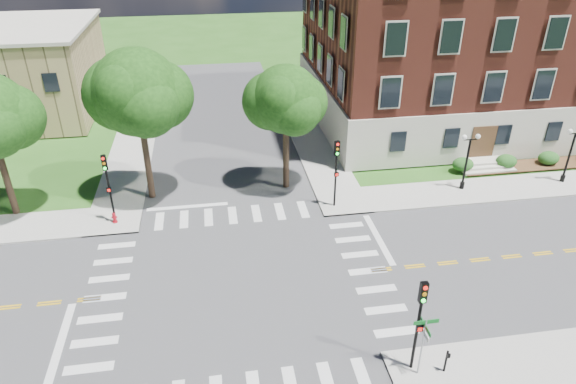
{
  "coord_description": "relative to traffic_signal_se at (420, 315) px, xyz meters",
  "views": [
    {
      "loc": [
        -0.89,
        -22.16,
        18.17
      ],
      "look_at": [
        3.27,
        4.16,
        3.2
      ],
      "focal_mm": 32.0,
      "sensor_mm": 36.0,
      "label": 1
    }
  ],
  "objects": [
    {
      "name": "traffic_signal_se",
      "position": [
        0.0,
        0.0,
        0.0
      ],
      "size": [
        0.32,
        0.35,
        4.8
      ],
      "color": "black",
      "rests_on": "ground"
    },
    {
      "name": "tree_d",
      "position": [
        -2.93,
        17.56,
        3.55
      ],
      "size": [
        4.69,
        4.69,
        9.0
      ],
      "color": "#312718",
      "rests_on": "ground"
    },
    {
      "name": "main_building",
      "position": [
        16.94,
        29.08,
        5.15
      ],
      "size": [
        30.6,
        22.4,
        16.5
      ],
      "color": "beige",
      "rests_on": "ground"
    },
    {
      "name": "road_ns",
      "position": [
        -7.06,
        7.09,
        -3.18
      ],
      "size": [
        12.0,
        90.0,
        0.01
      ],
      "primitive_type": "cube",
      "color": "#3D3D3F",
      "rests_on": "ground"
    },
    {
      "name": "traffic_signal_nw",
      "position": [
        -14.64,
        14.46,
        0.0
      ],
      "size": [
        0.37,
        0.43,
        4.8
      ],
      "color": "black",
      "rests_on": "ground"
    },
    {
      "name": "crosswalk_east",
      "position": [
        0.14,
        7.09,
        -3.19
      ],
      "size": [
        2.2,
        10.2,
        0.02
      ],
      "primitive_type": null,
      "color": "silver",
      "rests_on": "ground"
    },
    {
      "name": "street_sign_pole",
      "position": [
        0.17,
        -0.35,
        -0.88
      ],
      "size": [
        1.1,
        1.1,
        3.1
      ],
      "color": "gray",
      "rests_on": "ground"
    },
    {
      "name": "twin_lamp_west",
      "position": [
        9.65,
        15.23,
        -0.66
      ],
      "size": [
        1.36,
        0.36,
        4.23
      ],
      "color": "black",
      "rests_on": "ground"
    },
    {
      "name": "stop_bar_east",
      "position": [
        1.74,
        10.09,
        -3.19
      ],
      "size": [
        0.4,
        5.5,
        0.0
      ],
      "primitive_type": "cube",
      "color": "silver",
      "rests_on": "ground"
    },
    {
      "name": "sidewalk_nw",
      "position": [
        -22.44,
        22.46,
        -3.13
      ],
      "size": [
        34.0,
        34.0,
        0.12
      ],
      "color": "#9E9B93",
      "rests_on": "ground"
    },
    {
      "name": "ground",
      "position": [
        -7.06,
        7.09,
        -3.19
      ],
      "size": [
        160.0,
        160.0,
        0.0
      ],
      "primitive_type": "plane",
      "color": "#265417",
      "rests_on": "ground"
    },
    {
      "name": "sidewalk_ne",
      "position": [
        8.31,
        22.46,
        -3.13
      ],
      "size": [
        34.0,
        34.0,
        0.12
      ],
      "color": "#9E9B93",
      "rests_on": "ground"
    },
    {
      "name": "road_ew",
      "position": [
        -7.06,
        7.09,
        -3.18
      ],
      "size": [
        90.0,
        12.0,
        0.01
      ],
      "primitive_type": "cube",
      "color": "#3D3D3F",
      "rests_on": "ground"
    },
    {
      "name": "twin_lamp_east",
      "position": [
        17.54,
        15.09,
        -0.66
      ],
      "size": [
        1.36,
        0.36,
        4.23
      ],
      "color": "black",
      "rests_on": "ground"
    },
    {
      "name": "shrub_row",
      "position": [
        19.94,
        17.89,
        -3.19
      ],
      "size": [
        18.0,
        2.0,
        1.3
      ],
      "primitive_type": null,
      "color": "#214918",
      "rests_on": "ground"
    },
    {
      "name": "traffic_signal_ne",
      "position": [
        -0.09,
        14.29,
        0.0
      ],
      "size": [
        0.36,
        0.42,
        4.8
      ],
      "color": "black",
      "rests_on": "ground"
    },
    {
      "name": "fire_hydrant",
      "position": [
        -14.67,
        14.45,
        -2.72
      ],
      "size": [
        0.35,
        0.35,
        0.75
      ],
      "color": "#A60C19",
      "rests_on": "ground"
    },
    {
      "name": "push_button_post",
      "position": [
        1.37,
        -0.44,
        -2.39
      ],
      "size": [
        0.14,
        0.21,
        1.2
      ],
      "color": "black",
      "rests_on": "ground"
    },
    {
      "name": "tree_c",
      "position": [
        -12.52,
        17.56,
        4.54
      ],
      "size": [
        5.69,
        5.69,
        10.47
      ],
      "color": "#312718",
      "rests_on": "ground"
    }
  ]
}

